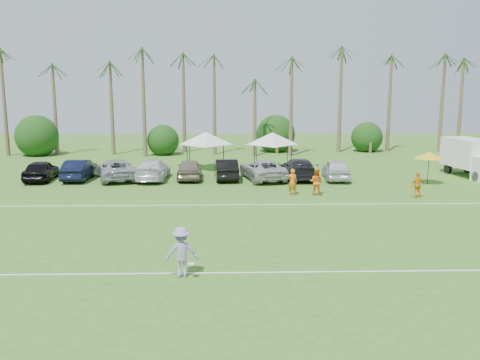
{
  "coord_description": "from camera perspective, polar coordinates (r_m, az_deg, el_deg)",
  "views": [
    {
      "loc": [
        0.51,
        -18.31,
        7.5
      ],
      "look_at": [
        1.39,
        13.82,
        1.6
      ],
      "focal_mm": 40.0,
      "sensor_mm": 36.0,
      "label": 1
    }
  ],
  "objects": [
    {
      "name": "parked_car_3",
      "position": [
        42.17,
        -9.3,
        1.12
      ],
      "size": [
        2.41,
        5.58,
        1.6
      ],
      "primitive_type": "imported",
      "rotation": [
        0.0,
        0.0,
        3.11
      ],
      "color": "silver",
      "rests_on": "ground"
    },
    {
      "name": "palm_tree_11",
      "position": [
        62.29,
        24.15,
        11.87
      ],
      "size": [
        2.4,
        2.4,
        11.9
      ],
      "color": "brown",
      "rests_on": "ground"
    },
    {
      "name": "palm_tree_8",
      "position": [
        57.68,
        11.11,
        10.19
      ],
      "size": [
        2.4,
        2.4,
        8.9
      ],
      "color": "brown",
      "rests_on": "ground"
    },
    {
      "name": "palm_tree_9",
      "position": [
        58.97,
        15.98,
        10.83
      ],
      "size": [
        2.4,
        2.4,
        9.9
      ],
      "color": "brown",
      "rests_on": "ground"
    },
    {
      "name": "parked_car_7",
      "position": [
        42.3,
        6.27,
        1.22
      ],
      "size": [
        2.5,
        5.61,
        1.6
      ],
      "primitive_type": "imported",
      "rotation": [
        0.0,
        0.0,
        3.19
      ],
      "color": "black",
      "rests_on": "ground"
    },
    {
      "name": "parked_car_0",
      "position": [
        44.01,
        -20.47,
        0.98
      ],
      "size": [
        2.09,
        4.77,
        1.6
      ],
      "primitive_type": "imported",
      "rotation": [
        0.0,
        0.0,
        3.18
      ],
      "color": "black",
      "rests_on": "ground"
    },
    {
      "name": "market_umbrella",
      "position": [
        41.88,
        19.52,
        2.53
      ],
      "size": [
        2.2,
        2.2,
        2.45
      ],
      "color": "black",
      "rests_on": "ground"
    },
    {
      "name": "bush_tree_1",
      "position": [
        57.96,
        -8.04,
        4.65
      ],
      "size": [
        4.0,
        4.0,
        4.0
      ],
      "color": "brown",
      "rests_on": "ground"
    },
    {
      "name": "parked_car_8",
      "position": [
        42.3,
        10.21,
        1.12
      ],
      "size": [
        2.25,
        4.83,
        1.6
      ],
      "primitive_type": "imported",
      "rotation": [
        0.0,
        0.0,
        3.06
      ],
      "color": "silver",
      "rests_on": "ground"
    },
    {
      "name": "parked_car_1",
      "position": [
        43.44,
        -16.78,
        1.08
      ],
      "size": [
        1.75,
        4.87,
        1.6
      ],
      "primitive_type": "imported",
      "rotation": [
        0.0,
        0.0,
        3.13
      ],
      "color": "black",
      "rests_on": "ground"
    },
    {
      "name": "parked_car_6",
      "position": [
        41.67,
        2.44,
        1.14
      ],
      "size": [
        3.81,
        6.19,
        1.6
      ],
      "primitive_type": "imported",
      "rotation": [
        0.0,
        0.0,
        3.35
      ],
      "color": "#B2B2B2",
      "rests_on": "ground"
    },
    {
      "name": "palm_tree_1",
      "position": [
        58.98,
        -19.18,
        10.66
      ],
      "size": [
        2.4,
        2.4,
        9.9
      ],
      "color": "brown",
      "rests_on": "ground"
    },
    {
      "name": "field_lines",
      "position": [
        27.36,
        -2.58,
        -5.5
      ],
      "size": [
        80.0,
        12.1,
        0.01
      ],
      "color": "white",
      "rests_on": "ground"
    },
    {
      "name": "bush_tree_3",
      "position": [
        59.64,
        13.54,
        4.63
      ],
      "size": [
        4.0,
        4.0,
        4.0
      ],
      "color": "brown",
      "rests_on": "ground"
    },
    {
      "name": "sideline_player_a",
      "position": [
        36.12,
        5.6,
        -0.2
      ],
      "size": [
        0.67,
        0.46,
        1.78
      ],
      "primitive_type": "imported",
      "rotation": [
        0.0,
        0.0,
        3.09
      ],
      "color": "orange",
      "rests_on": "ground"
    },
    {
      "name": "canopy_tent_left",
      "position": [
        46.44,
        -3.68,
        5.13
      ],
      "size": [
        4.68,
        4.68,
        3.79
      ],
      "color": "black",
      "rests_on": "ground"
    },
    {
      "name": "palm_tree_7",
      "position": [
        56.87,
        6.16,
        12.92
      ],
      "size": [
        2.4,
        2.4,
        11.9
      ],
      "color": "brown",
      "rests_on": "ground"
    },
    {
      "name": "palm_tree_10",
      "position": [
        60.66,
        20.61,
        11.37
      ],
      "size": [
        2.4,
        2.4,
        10.9
      ],
      "color": "brown",
      "rests_on": "ground"
    },
    {
      "name": "frisbee_player",
      "position": [
        21.06,
        -6.26,
        -7.64
      ],
      "size": [
        1.39,
        0.94,
        2.0
      ],
      "rotation": [
        0.0,
        0.0,
        3.3
      ],
      "color": "#9489C3",
      "rests_on": "ground"
    },
    {
      "name": "palm_tree_2",
      "position": [
        57.71,
        -14.4,
        11.78
      ],
      "size": [
        2.4,
        2.4,
        10.9
      ],
      "color": "brown",
      "rests_on": "ground"
    },
    {
      "name": "canopy_tent_right",
      "position": [
        46.75,
        3.49,
        5.09
      ],
      "size": [
        4.6,
        4.6,
        3.73
      ],
      "color": "black",
      "rests_on": "ground"
    },
    {
      "name": "parked_car_2",
      "position": [
        42.75,
        -13.08,
        1.11
      ],
      "size": [
        4.26,
        6.29,
        1.6
      ],
      "primitive_type": "imported",
      "rotation": [
        0.0,
        0.0,
        3.45
      ],
      "color": "#9CA0A6",
      "rests_on": "ground"
    },
    {
      "name": "parked_car_4",
      "position": [
        41.98,
        -5.41,
        1.17
      ],
      "size": [
        2.04,
        4.76,
        1.6
      ],
      "primitive_type": "imported",
      "rotation": [
        0.0,
        0.0,
        3.17
      ],
      "color": "#7B6F5B",
      "rests_on": "ground"
    },
    {
      "name": "palm_tree_5",
      "position": [
        56.32,
        -2.13,
        11.26
      ],
      "size": [
        2.4,
        2.4,
        9.9
      ],
      "color": "brown",
      "rests_on": "ground"
    },
    {
      "name": "bush_tree_2",
      "position": [
        57.86,
        3.9,
        4.72
      ],
      "size": [
        4.0,
        4.0,
        4.0
      ],
      "color": "brown",
      "rests_on": "ground"
    },
    {
      "name": "sideline_player_b",
      "position": [
        36.23,
        8.13,
        -0.19
      ],
      "size": [
        1.07,
        0.96,
        1.82
      ],
      "primitive_type": "imported",
      "rotation": [
        0.0,
        0.0,
        2.77
      ],
      "color": "orange",
      "rests_on": "ground"
    },
    {
      "name": "palm_tree_6",
      "position": [
        56.45,
        2.02,
        12.13
      ],
      "size": [
        2.4,
        2.4,
        10.9
      ],
      "color": "brown",
      "rests_on": "ground"
    },
    {
      "name": "palm_tree_0",
      "position": [
        60.64,
        -23.7,
        9.52
      ],
      "size": [
        2.4,
        2.4,
        8.9
      ],
      "color": "brown",
      "rests_on": "ground"
    },
    {
      "name": "parked_car_5",
      "position": [
        41.86,
        -1.5,
        1.18
      ],
      "size": [
        2.01,
        4.96,
        1.6
      ],
      "primitive_type": "imported",
      "rotation": [
        0.0,
        0.0,
        3.21
      ],
      "color": "black",
      "rests_on": "ground"
    },
    {
      "name": "sideline_player_c",
      "position": [
        36.89,
        18.42,
        -0.51
      ],
      "size": [
        1.08,
        0.69,
        1.71
      ],
      "primitive_type": "imported",
      "rotation": [
        0.0,
        0.0,
        3.43
      ],
      "color": "orange",
      "rests_on": "ground"
    },
    {
      "name": "palm_tree_3",
      "position": [
        57.01,
        -10.41,
        12.81
      ],
      "size": [
        2.4,
        2.4,
        11.9
      ],
      "color": "brown",
      "rests_on": "ground"
    },
    {
      "name": "bush_tree_0",
      "position": [
        60.81,
        -20.34,
        4.37
      ],
      "size": [
        4.0,
        4.0,
        4.0
      ],
      "color": "brown",
      "rests_on": "ground"
    },
    {
      "name": "palm_tree_4",
      "position": [
        56.49,
        -6.25,
        10.32
      ],
      "size": [
        2.4,
        2.4,
        8.9
      ],
      "color": "brown",
      "rests_on": "ground"
    },
    {
      "name": "ground",
      "position": [
        19.8,
        -2.98,
        -11.88
      ],
      "size": [
        120.0,
        120.0,
        0.0
      ],
      "primitive_type": "plane",
      "color": "#3B6C20",
      "rests_on": "ground"
    },
    {
      "name": "box_truck",
      "position": [
        46.58,
        23.53,
        2.26
      ],
      "size": [
        3.14,
        6.1,
        3.0
      ],
      "rotation": [
        0.0,
        0.0,
        0.17
      ],
      "color": "white",
      "rests_on": "ground"
    }
  ]
}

